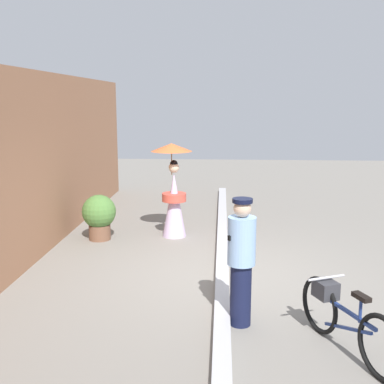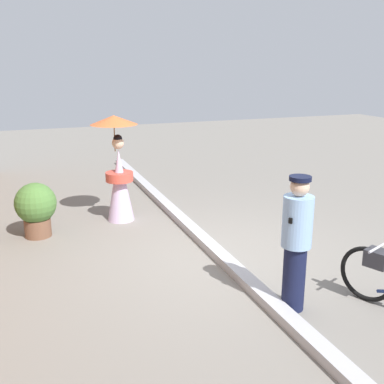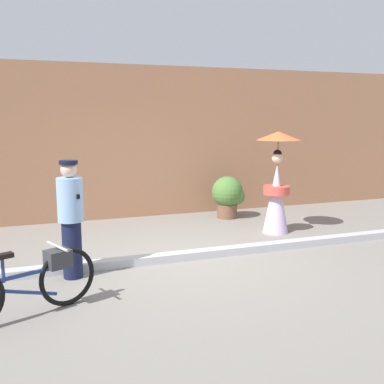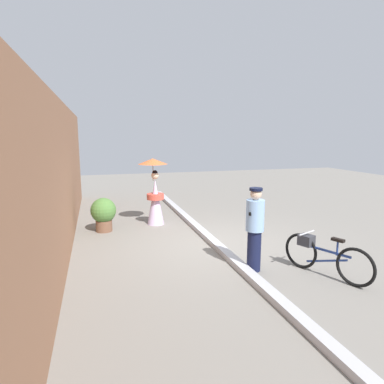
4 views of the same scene
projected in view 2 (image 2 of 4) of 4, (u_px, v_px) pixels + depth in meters
The scene contains 5 objects.
ground_plane at pixel (218, 257), 6.87m from camera, with size 30.00×30.00×0.00m, color gray.
sidewalk_curb at pixel (218, 254), 6.85m from camera, with size 14.00×0.20×0.12m, color #B2B2B7.
person_officer at pixel (296, 241), 5.23m from camera, with size 0.34×0.35×1.60m.
person_with_parasol at pixel (118, 168), 8.24m from camera, with size 0.82×0.82×1.90m.
potted_plant_by_door at pixel (37, 207), 7.59m from camera, with size 0.69×0.67×0.91m.
Camera 2 is at (-5.81, 2.59, 2.80)m, focal length 43.50 mm.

